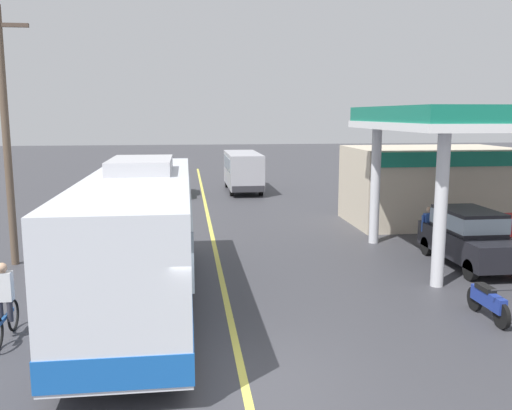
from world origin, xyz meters
TOP-DOWN VIEW (x-y plane):
  - ground at (0.00, 20.00)m, footprint 120.00×120.00m
  - lane_divider_stripe at (0.00, 15.00)m, footprint 0.16×50.00m
  - coach_bus_main at (-2.17, 4.39)m, footprint 2.60×11.04m
  - gas_station_roadside at (9.76, 11.78)m, footprint 9.10×11.95m
  - car_at_pump at (8.03, 6.84)m, footprint 1.70×4.20m
  - minibus_opposing_lane at (2.57, 25.09)m, footprint 2.04×6.13m
  - cyclist_on_shoulder at (-4.92, 2.46)m, footprint 0.34×1.82m
  - motorcycle_parked_forecourt at (6.11, 2.30)m, footprint 0.55×1.80m
  - pedestrian_near_pump at (7.43, 8.52)m, footprint 0.55×0.22m
  - pedestrian_by_shop at (8.84, 6.29)m, footprint 0.55×0.22m
  - car_trailing_behind_bus at (-1.82, 23.92)m, footprint 1.70×4.20m
  - utility_pole_roadside at (-6.59, 8.81)m, footprint 1.80×0.24m

SIDE VIEW (x-z plane):
  - ground at x=0.00m, z-range 0.00..0.00m
  - lane_divider_stripe at x=0.00m, z-range 0.00..0.01m
  - motorcycle_parked_forecourt at x=6.11m, z-range -0.02..0.90m
  - cyclist_on_shoulder at x=-4.92m, z-range -0.08..1.64m
  - pedestrian_near_pump at x=7.43m, z-range 0.10..1.76m
  - pedestrian_by_shop at x=8.84m, z-range 0.10..1.76m
  - car_at_pump at x=8.03m, z-range 0.10..1.92m
  - car_trailing_behind_bus at x=-1.82m, z-range 0.10..1.92m
  - minibus_opposing_lane at x=2.57m, z-range 0.25..2.69m
  - coach_bus_main at x=-2.17m, z-range -0.12..3.56m
  - gas_station_roadside at x=9.76m, z-range 0.08..5.18m
  - utility_pole_roadside at x=-6.59m, z-range 0.18..8.32m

